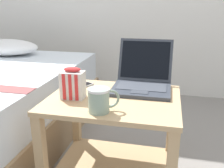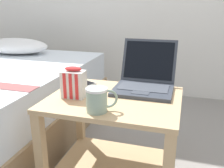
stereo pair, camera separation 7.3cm
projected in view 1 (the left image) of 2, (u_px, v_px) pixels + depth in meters
bedside_table at (114, 132)px, 1.28m from camera, size 0.63×0.51×0.54m
laptop at (142, 79)px, 1.34m from camera, size 0.30×0.35×0.24m
mug_front_left at (100, 99)px, 1.04m from camera, size 0.13×0.09×0.10m
snack_bag at (73, 84)px, 1.19m from camera, size 0.11×0.08×0.15m
cell_phone at (80, 86)px, 1.38m from camera, size 0.13×0.16×0.01m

